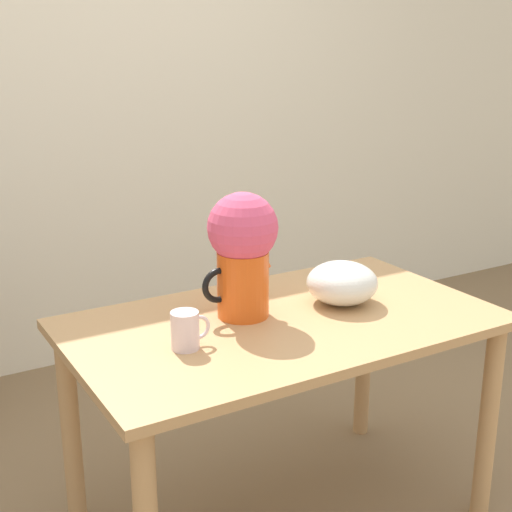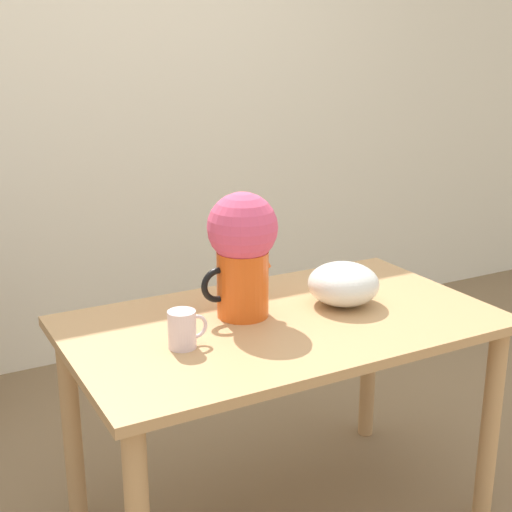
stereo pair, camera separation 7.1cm
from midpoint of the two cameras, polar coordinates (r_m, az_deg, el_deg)
wall_back at (r=3.51m, az=-12.78°, el=12.50°), size 8.00×0.05×2.60m
table at (r=2.23m, az=1.23°, el=-7.60°), size 1.30×0.76×0.73m
flower_vase at (r=2.14m, az=-2.03°, el=0.77°), size 0.24×0.21×0.39m
coffee_mug at (r=1.97m, az=-6.65°, el=-5.92°), size 0.12×0.08×0.11m
white_bowl at (r=2.30m, az=6.03°, el=-2.15°), size 0.23×0.23×0.14m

